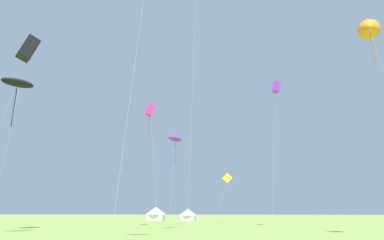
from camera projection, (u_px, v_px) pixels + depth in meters
name	position (u px, v px, depth m)	size (l,w,h in m)	color
kite_purple_box	(276.00, 88.00, 47.07)	(2.80, 2.66, 19.98)	purple
kite_black_parafoil	(18.00, 83.00, 31.53)	(3.14, 3.88, 14.35)	black
kite_black_box	(28.00, 49.00, 37.18)	(2.51, 2.55, 21.25)	black
kite_magenta_box	(150.00, 110.00, 46.96)	(2.62, 1.45, 16.80)	#E02DA3
kite_yellow_diamond	(227.00, 179.00, 54.45)	(2.93, 0.94, 8.13)	yellow
kite_purple_parafoil	(175.00, 139.00, 38.95)	(1.95, 2.55, 10.67)	purple
kite_orange_delta	(369.00, 28.00, 29.14)	(2.52, 3.08, 18.78)	orange
festival_tent_left	(156.00, 213.00, 72.60)	(4.41, 4.41, 2.86)	white
festival_tent_center	(188.00, 214.00, 71.72)	(3.76, 3.76, 2.44)	white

